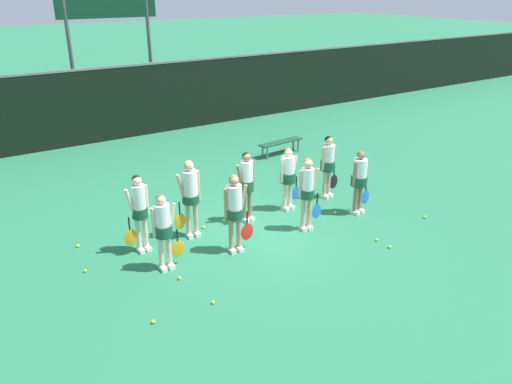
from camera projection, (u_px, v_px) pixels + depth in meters
ground_plane at (257, 229)px, 11.72m from camera, size 140.00×140.00×0.00m
fence_windscreen at (121, 102)px, 18.12m from camera, size 60.00×0.08×2.67m
scoreboard at (107, 5)px, 18.44m from camera, size 3.76×0.15×5.93m
bench_courtside at (281, 143)px, 16.73m from camera, size 1.70×0.50×0.45m
player_0 at (163, 226)px, 9.75m from camera, size 0.64×0.36×1.62m
player_1 at (235, 207)px, 10.37m from camera, size 0.66×0.37×1.75m
player_2 at (307, 188)px, 11.33m from camera, size 0.60×0.34×1.75m
player_3 at (359, 177)px, 12.19m from camera, size 0.67×0.40×1.63m
player_4 at (139, 208)px, 10.39m from camera, size 0.61×0.33×1.73m
player_5 at (190, 192)px, 10.99m from camera, size 0.65×0.38×1.81m
player_6 at (246, 182)px, 11.76m from camera, size 0.62×0.34×1.74m
player_7 at (288, 174)px, 12.41m from camera, size 0.67×0.39×1.63m
player_8 at (328, 162)px, 13.11m from camera, size 0.65×0.38×1.70m
tennis_ball_0 at (335, 213)px, 12.48m from camera, size 0.07×0.07×0.07m
tennis_ball_1 at (330, 183)px, 14.32m from camera, size 0.07×0.07×0.07m
tennis_ball_2 at (224, 221)px, 12.06m from camera, size 0.07×0.07×0.07m
tennis_ball_3 at (425, 217)px, 12.24m from camera, size 0.07×0.07×0.07m
tennis_ball_4 at (377, 240)px, 11.16m from camera, size 0.06×0.06×0.06m
tennis_ball_5 at (390, 247)px, 10.86m from camera, size 0.07×0.07×0.07m
tennis_ball_6 at (85, 271)px, 9.95m from camera, size 0.07×0.07×0.07m
tennis_ball_7 at (179, 278)px, 9.70m from camera, size 0.07×0.07×0.07m
tennis_ball_8 at (153, 322)px, 8.45m from camera, size 0.07×0.07×0.07m
tennis_ball_9 at (204, 227)px, 11.73m from camera, size 0.07×0.07×0.07m
tennis_ball_10 at (78, 246)px, 10.90m from camera, size 0.07×0.07×0.07m
tennis_ball_11 at (213, 302)px, 8.97m from camera, size 0.07×0.07×0.07m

